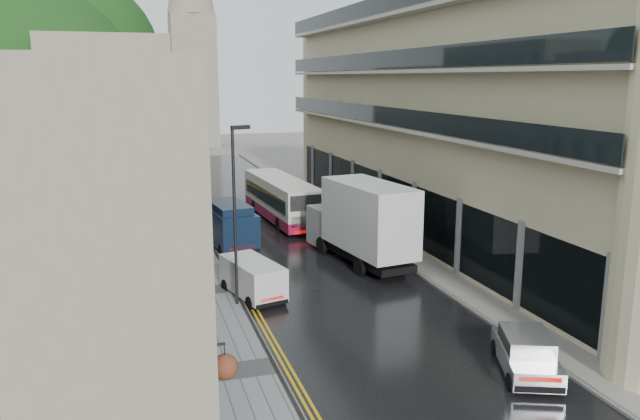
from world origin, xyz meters
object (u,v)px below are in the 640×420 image
tree_far (70,134)px  pedestrian (184,239)px  navy_van (221,232)px  lamp_post_far (185,171)px  tree_near (35,143)px  silver_hatchback (512,369)px  white_lorry (360,232)px  lamp_post_near (235,218)px  white_van (250,290)px  cream_bus (278,209)px

tree_far → pedestrian: bearing=-52.6°
navy_van → lamp_post_far: lamp_post_far is taller
tree_near → silver_hatchback: tree_near is taller
tree_far → lamp_post_far: (6.75, -0.49, -2.54)m
tree_far → lamp_post_far: tree_far is taller
white_lorry → tree_far: bearing=127.7°
tree_near → pedestrian: 10.04m
pedestrian → lamp_post_near: size_ratio=0.25×
navy_van → white_van: bearing=-97.1°
cream_bus → lamp_post_near: 13.56m
tree_near → white_van: size_ratio=3.69×
white_lorry → silver_hatchback: 12.32m
navy_van → tree_far: bearing=127.2°
tree_near → lamp_post_far: (7.05, 12.51, -3.25)m
white_van → navy_van: bearing=75.7°
tree_far → pedestrian: 11.05m
tree_far → white_van: size_ratio=3.31×
lamp_post_near → silver_hatchback: bearing=-73.4°
tree_near → white_van: bearing=-22.9°
white_lorry → white_van: (-6.03, -2.95, -1.34)m
navy_van → lamp_post_far: size_ratio=0.74×
cream_bus → silver_hatchback: (2.18, -22.24, -0.75)m
tree_far → silver_hatchback: bearing=-60.8°
silver_hatchback → white_van: 11.32m
white_van → lamp_post_far: size_ratio=0.53×
tree_near → navy_van: bearing=30.9°
white_lorry → lamp_post_near: bearing=-167.8°
cream_bus → pedestrian: bearing=-149.5°
silver_hatchback → lamp_post_far: 26.54m
white_lorry → navy_van: white_lorry is taller
pedestrian → white_van: bearing=124.6°
cream_bus → white_van: size_ratio=2.79×
tree_far → cream_bus: size_ratio=1.18×
silver_hatchback → tree_far: bearing=141.1°
pedestrian → cream_bus: bearing=-123.8°
white_lorry → silver_hatchback: (0.47, -12.21, -1.50)m
tree_near → tree_far: tree_near is taller
pedestrian → tree_far: bearing=-30.6°
white_lorry → tree_near: bearing=169.7°
tree_near → lamp_post_far: 14.72m
silver_hatchback → pedestrian: 19.86m
cream_bus → navy_van: size_ratio=2.00×
white_lorry → white_van: 6.85m
cream_bus → lamp_post_far: 6.63m
white_van → pedestrian: size_ratio=1.98×
silver_hatchback → navy_van: (-6.50, 17.64, 0.66)m
cream_bus → white_lorry: bearing=-84.1°
tree_far → lamp_post_near: bearing=-65.0°
tree_far → lamp_post_far: size_ratio=1.74×
white_van → navy_van: 8.40m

